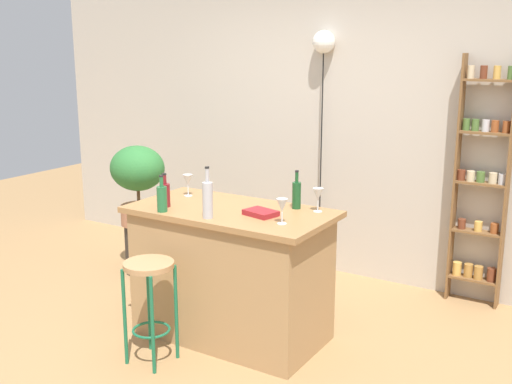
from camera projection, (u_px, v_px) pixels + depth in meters
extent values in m
plane|color=#A37A4C|center=(208.00, 351.00, 4.26)|extent=(12.00, 12.00, 0.00)
cube|color=#BCB2A3|center=(334.00, 119.00, 5.55)|extent=(6.40, 0.10, 2.80)
cube|color=#A87F51|center=(231.00, 276.00, 4.40)|extent=(1.30, 0.69, 0.90)
cube|color=#9E7042|center=(231.00, 212.00, 4.29)|extent=(1.41, 0.74, 0.04)
cylinder|color=#196642|center=(125.00, 317.00, 4.02)|extent=(0.02, 0.02, 0.66)
cylinder|color=#196642|center=(153.00, 326.00, 3.90)|extent=(0.02, 0.02, 0.66)
cylinder|color=#196642|center=(149.00, 305.00, 4.22)|extent=(0.02, 0.02, 0.66)
cylinder|color=#196642|center=(176.00, 312.00, 4.10)|extent=(0.02, 0.02, 0.66)
torus|color=#196642|center=(151.00, 330.00, 4.09)|extent=(0.25, 0.25, 0.02)
cylinder|color=tan|center=(149.00, 265.00, 3.98)|extent=(0.33, 0.33, 0.03)
cube|color=brown|center=(456.00, 180.00, 4.95)|extent=(0.02, 0.12, 1.98)
cube|color=brown|center=(508.00, 186.00, 4.75)|extent=(0.02, 0.12, 1.98)
cube|color=brown|center=(473.00, 279.00, 5.04)|extent=(0.37, 0.12, 0.02)
cylinder|color=gold|center=(457.00, 268.00, 5.09)|extent=(0.07, 0.07, 0.11)
cylinder|color=#AD7A38|center=(468.00, 270.00, 5.04)|extent=(0.07, 0.07, 0.11)
cylinder|color=#AD7A38|center=(478.00, 273.00, 4.99)|extent=(0.07, 0.07, 0.11)
cylinder|color=brown|center=(491.00, 275.00, 4.95)|extent=(0.07, 0.07, 0.11)
cube|color=brown|center=(477.00, 232.00, 4.94)|extent=(0.37, 0.12, 0.02)
cylinder|color=brown|center=(462.00, 224.00, 5.00)|extent=(0.06, 0.06, 0.08)
cylinder|color=gold|center=(478.00, 226.00, 4.93)|extent=(0.06, 0.06, 0.08)
cylinder|color=#994C23|center=(494.00, 228.00, 4.87)|extent=(0.06, 0.06, 0.08)
cube|color=brown|center=(481.00, 183.00, 4.85)|extent=(0.37, 0.12, 0.02)
cylinder|color=brown|center=(461.00, 175.00, 4.92)|extent=(0.06, 0.06, 0.08)
cylinder|color=beige|center=(471.00, 176.00, 4.88)|extent=(0.06, 0.06, 0.08)
cylinder|color=#4C7033|center=(481.00, 177.00, 4.85)|extent=(0.06, 0.06, 0.08)
cylinder|color=beige|center=(493.00, 178.00, 4.80)|extent=(0.06, 0.06, 0.08)
cylinder|color=silver|center=(503.00, 179.00, 4.76)|extent=(0.06, 0.06, 0.08)
cube|color=brown|center=(486.00, 133.00, 4.76)|extent=(0.37, 0.12, 0.02)
cylinder|color=#4C7033|center=(466.00, 124.00, 4.83)|extent=(0.06, 0.06, 0.09)
cylinder|color=#4C7033|center=(475.00, 125.00, 4.79)|extent=(0.06, 0.06, 0.09)
cylinder|color=silver|center=(486.00, 126.00, 4.75)|extent=(0.06, 0.06, 0.09)
cylinder|color=#994C23|center=(495.00, 126.00, 4.71)|extent=(0.06, 0.06, 0.09)
cylinder|color=#994C23|center=(506.00, 127.00, 4.68)|extent=(0.06, 0.06, 0.09)
cube|color=brown|center=(490.00, 80.00, 4.67)|extent=(0.37, 0.12, 0.02)
cylinder|color=beige|center=(471.00, 72.00, 4.72)|extent=(0.05, 0.05, 0.10)
cylinder|color=brown|center=(484.00, 72.00, 4.68)|extent=(0.05, 0.05, 0.10)
cylinder|color=gold|center=(497.00, 72.00, 4.63)|extent=(0.05, 0.05, 0.10)
cylinder|color=#4C7033|center=(511.00, 73.00, 4.58)|extent=(0.05, 0.05, 0.10)
cylinder|color=#2D2823|center=(141.00, 248.00, 5.69)|extent=(0.28, 0.28, 0.46)
cylinder|color=#A86B4C|center=(139.00, 214.00, 5.62)|extent=(0.33, 0.33, 0.18)
cylinder|color=brown|center=(139.00, 196.00, 5.58)|extent=(0.03, 0.03, 0.16)
ellipsoid|color=#2D7033|center=(137.00, 168.00, 5.52)|extent=(0.50, 0.45, 0.40)
cylinder|color=#194C23|center=(297.00, 195.00, 4.28)|extent=(0.06, 0.06, 0.18)
cylinder|color=#194C23|center=(297.00, 177.00, 4.25)|extent=(0.02, 0.02, 0.07)
cylinder|color=black|center=(297.00, 171.00, 4.24)|extent=(0.03, 0.03, 0.01)
cylinder|color=#236638|center=(162.00, 199.00, 4.21)|extent=(0.07, 0.07, 0.17)
cylinder|color=#236638|center=(162.00, 182.00, 4.18)|extent=(0.03, 0.03, 0.07)
cylinder|color=black|center=(161.00, 176.00, 4.17)|extent=(0.03, 0.03, 0.01)
cylinder|color=maroon|center=(165.00, 195.00, 4.33)|extent=(0.07, 0.07, 0.16)
cylinder|color=maroon|center=(164.00, 179.00, 4.31)|extent=(0.03, 0.03, 0.06)
cylinder|color=black|center=(164.00, 174.00, 4.30)|extent=(0.03, 0.03, 0.01)
cylinder|color=#B2B2B7|center=(208.00, 200.00, 4.04)|extent=(0.07, 0.07, 0.24)
cylinder|color=#B2B2B7|center=(207.00, 175.00, 4.00)|extent=(0.03, 0.03, 0.09)
cylinder|color=black|center=(207.00, 168.00, 3.99)|extent=(0.03, 0.03, 0.01)
cylinder|color=silver|center=(188.00, 196.00, 4.66)|extent=(0.06, 0.06, 0.00)
cylinder|color=silver|center=(188.00, 191.00, 4.65)|extent=(0.01, 0.01, 0.08)
cone|color=silver|center=(188.00, 180.00, 4.63)|extent=(0.07, 0.07, 0.08)
cylinder|color=silver|center=(282.00, 224.00, 3.93)|extent=(0.06, 0.06, 0.00)
cylinder|color=silver|center=(282.00, 218.00, 3.92)|extent=(0.01, 0.01, 0.08)
cone|color=silver|center=(282.00, 205.00, 3.90)|extent=(0.07, 0.07, 0.08)
cylinder|color=silver|center=(318.00, 211.00, 4.22)|extent=(0.06, 0.06, 0.00)
cylinder|color=silver|center=(318.00, 206.00, 4.21)|extent=(0.01, 0.01, 0.08)
cone|color=silver|center=(318.00, 194.00, 4.19)|extent=(0.07, 0.07, 0.08)
cube|color=maroon|center=(261.00, 213.00, 4.12)|extent=(0.24, 0.19, 0.03)
cylinder|color=black|center=(321.00, 160.00, 5.57)|extent=(0.01, 0.01, 2.07)
sphere|color=white|center=(324.00, 42.00, 5.33)|extent=(0.20, 0.20, 0.20)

